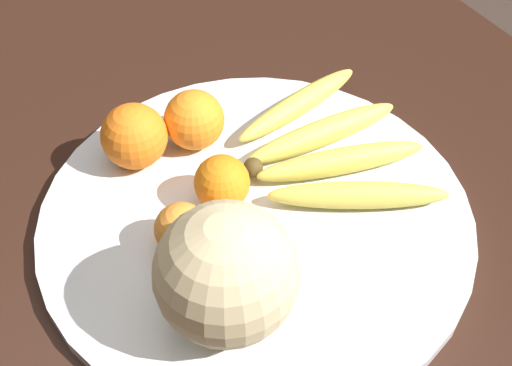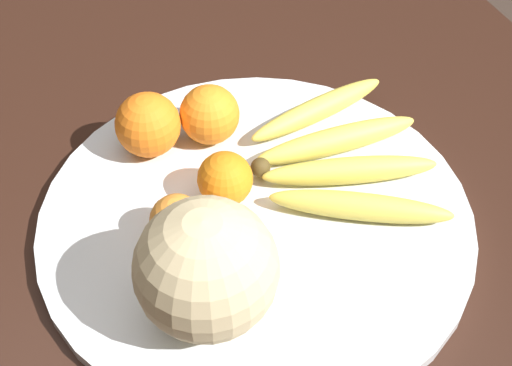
{
  "view_description": "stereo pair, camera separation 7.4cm",
  "coord_description": "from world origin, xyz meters",
  "px_view_note": "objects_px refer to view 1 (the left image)",
  "views": [
    {
      "loc": [
        -0.49,
        0.23,
        1.31
      ],
      "look_at": [
        -0.06,
        -0.02,
        0.77
      ],
      "focal_mm": 50.0,
      "sensor_mm": 36.0,
      "label": 1
    },
    {
      "loc": [
        -0.52,
        0.17,
        1.31
      ],
      "look_at": [
        -0.06,
        -0.02,
        0.77
      ],
      "focal_mm": 50.0,
      "sensor_mm": 36.0,
      "label": 2
    }
  ],
  "objects_px": {
    "melon": "(226,274)",
    "kitchen_table": "(217,246)",
    "fruit_bowl": "(256,219)",
    "orange_front_right": "(134,136)",
    "orange_mid_center": "(221,183)",
    "orange_front_left": "(182,229)",
    "orange_back_left": "(194,120)",
    "banana_bunch": "(328,147)"
  },
  "relations": [
    {
      "from": "kitchen_table",
      "to": "banana_bunch",
      "type": "bearing_deg",
      "value": -99.8
    },
    {
      "from": "fruit_bowl",
      "to": "melon",
      "type": "height_order",
      "value": "melon"
    },
    {
      "from": "orange_front_right",
      "to": "orange_mid_center",
      "type": "relative_size",
      "value": 1.25
    },
    {
      "from": "fruit_bowl",
      "to": "orange_mid_center",
      "type": "distance_m",
      "value": 0.06
    },
    {
      "from": "orange_back_left",
      "to": "fruit_bowl",
      "type": "bearing_deg",
      "value": -178.55
    },
    {
      "from": "fruit_bowl",
      "to": "orange_mid_center",
      "type": "height_order",
      "value": "orange_mid_center"
    },
    {
      "from": "melon",
      "to": "banana_bunch",
      "type": "bearing_deg",
      "value": -57.84
    },
    {
      "from": "orange_back_left",
      "to": "orange_mid_center",
      "type": "bearing_deg",
      "value": 168.68
    },
    {
      "from": "melon",
      "to": "banana_bunch",
      "type": "xyz_separation_m",
      "value": [
        0.13,
        -0.2,
        -0.05
      ]
    },
    {
      "from": "orange_front_left",
      "to": "orange_front_right",
      "type": "distance_m",
      "value": 0.14
    },
    {
      "from": "fruit_bowl",
      "to": "orange_front_right",
      "type": "distance_m",
      "value": 0.17
    },
    {
      "from": "orange_mid_center",
      "to": "kitchen_table",
      "type": "bearing_deg",
      "value": -4.4
    },
    {
      "from": "banana_bunch",
      "to": "orange_back_left",
      "type": "height_order",
      "value": "orange_back_left"
    },
    {
      "from": "orange_front_left",
      "to": "orange_mid_center",
      "type": "height_order",
      "value": "orange_mid_center"
    },
    {
      "from": "kitchen_table",
      "to": "orange_mid_center",
      "type": "relative_size",
      "value": 21.39
    },
    {
      "from": "fruit_bowl",
      "to": "melon",
      "type": "bearing_deg",
      "value": 137.5
    },
    {
      "from": "fruit_bowl",
      "to": "orange_front_left",
      "type": "height_order",
      "value": "orange_front_left"
    },
    {
      "from": "kitchen_table",
      "to": "melon",
      "type": "relative_size",
      "value": 9.71
    },
    {
      "from": "orange_back_left",
      "to": "orange_front_left",
      "type": "bearing_deg",
      "value": 147.87
    },
    {
      "from": "orange_front_left",
      "to": "orange_mid_center",
      "type": "distance_m",
      "value": 0.07
    },
    {
      "from": "orange_front_left",
      "to": "orange_mid_center",
      "type": "relative_size",
      "value": 0.93
    },
    {
      "from": "banana_bunch",
      "to": "orange_front_left",
      "type": "xyz_separation_m",
      "value": [
        -0.03,
        0.2,
        0.01
      ]
    },
    {
      "from": "orange_front_right",
      "to": "banana_bunch",
      "type": "bearing_deg",
      "value": -119.58
    },
    {
      "from": "orange_front_left",
      "to": "kitchen_table",
      "type": "bearing_deg",
      "value": -49.59
    },
    {
      "from": "melon",
      "to": "orange_front_right",
      "type": "bearing_deg",
      "value": -2.91
    },
    {
      "from": "fruit_bowl",
      "to": "orange_mid_center",
      "type": "bearing_deg",
      "value": 33.61
    },
    {
      "from": "orange_mid_center",
      "to": "melon",
      "type": "bearing_deg",
      "value": 153.8
    },
    {
      "from": "kitchen_table",
      "to": "melon",
      "type": "xyz_separation_m",
      "value": [
        -0.15,
        0.07,
        0.17
      ]
    },
    {
      "from": "melon",
      "to": "orange_back_left",
      "type": "xyz_separation_m",
      "value": [
        0.23,
        -0.08,
        -0.03
      ]
    },
    {
      "from": "orange_mid_center",
      "to": "orange_back_left",
      "type": "relative_size",
      "value": 0.86
    },
    {
      "from": "banana_bunch",
      "to": "orange_back_left",
      "type": "distance_m",
      "value": 0.16
    },
    {
      "from": "orange_back_left",
      "to": "melon",
      "type": "bearing_deg",
      "value": 159.9
    },
    {
      "from": "orange_mid_center",
      "to": "banana_bunch",
      "type": "bearing_deg",
      "value": -90.93
    },
    {
      "from": "orange_front_left",
      "to": "orange_back_left",
      "type": "height_order",
      "value": "orange_back_left"
    },
    {
      "from": "melon",
      "to": "orange_front_left",
      "type": "bearing_deg",
      "value": -0.08
    },
    {
      "from": "banana_bunch",
      "to": "orange_front_right",
      "type": "relative_size",
      "value": 3.38
    },
    {
      "from": "banana_bunch",
      "to": "fruit_bowl",
      "type": "bearing_deg",
      "value": -154.95
    },
    {
      "from": "orange_back_left",
      "to": "orange_front_right",
      "type": "bearing_deg",
      "value": 84.14
    },
    {
      "from": "melon",
      "to": "kitchen_table",
      "type": "bearing_deg",
      "value": -23.42
    },
    {
      "from": "fruit_bowl",
      "to": "orange_mid_center",
      "type": "xyz_separation_m",
      "value": [
        0.04,
        0.02,
        0.04
      ]
    },
    {
      "from": "melon",
      "to": "orange_back_left",
      "type": "relative_size",
      "value": 1.89
    },
    {
      "from": "banana_bunch",
      "to": "orange_front_right",
      "type": "height_order",
      "value": "orange_front_right"
    }
  ]
}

